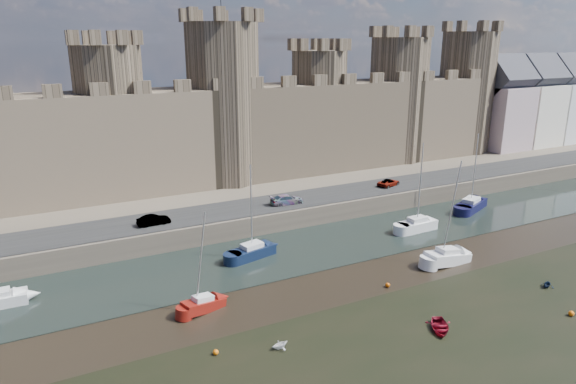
% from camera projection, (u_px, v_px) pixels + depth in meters
% --- Properties ---
extents(ground, '(160.00, 160.00, 0.00)m').
position_uv_depth(ground, '(432.00, 370.00, 37.56)').
color(ground, black).
rests_on(ground, ground).
extents(water_channel, '(160.00, 12.00, 0.08)m').
position_uv_depth(water_channel, '(286.00, 253.00, 58.05)').
color(water_channel, black).
rests_on(water_channel, ground).
extents(quay, '(160.00, 60.00, 2.50)m').
position_uv_depth(quay, '(192.00, 172.00, 88.44)').
color(quay, '#4C443A').
rests_on(quay, ground).
extents(road, '(160.00, 7.00, 0.10)m').
position_uv_depth(road, '(251.00, 207.00, 65.87)').
color(road, black).
rests_on(road, quay).
extents(castle, '(108.50, 11.00, 29.00)m').
position_uv_depth(castle, '(208.00, 121.00, 74.93)').
color(castle, '#42382B').
rests_on(castle, quay).
extents(townhouses, '(35.50, 9.05, 18.13)m').
position_uv_depth(townhouses, '(549.00, 103.00, 104.83)').
color(townhouses, '#C2A6AC').
rests_on(townhouses, quay).
extents(car_1, '(3.82, 1.45, 1.24)m').
position_uv_depth(car_1, '(154.00, 220.00, 59.32)').
color(car_1, gray).
rests_on(car_1, quay).
extents(car_2, '(4.53, 2.05, 1.29)m').
position_uv_depth(car_2, '(287.00, 200.00, 66.82)').
color(car_2, gray).
rests_on(car_2, quay).
extents(car_3, '(4.27, 2.96, 1.08)m').
position_uv_depth(car_3, '(389.00, 183.00, 75.09)').
color(car_3, gray).
rests_on(car_3, quay).
extents(sailboat_1, '(5.58, 3.22, 10.51)m').
position_uv_depth(sailboat_1, '(252.00, 251.00, 56.52)').
color(sailboat_1, '#0D1932').
rests_on(sailboat_1, ground).
extents(sailboat_2, '(5.25, 2.22, 11.17)m').
position_uv_depth(sailboat_2, '(417.00, 224.00, 64.45)').
color(sailboat_2, white).
rests_on(sailboat_2, ground).
extents(sailboat_3, '(6.62, 4.62, 10.83)m').
position_uv_depth(sailboat_3, '(471.00, 205.00, 72.30)').
color(sailboat_3, black).
rests_on(sailboat_3, ground).
extents(sailboat_4, '(4.22, 2.56, 9.23)m').
position_uv_depth(sailboat_4, '(203.00, 303.00, 45.58)').
color(sailboat_4, maroon).
rests_on(sailboat_4, ground).
extents(sailboat_5, '(5.32, 2.19, 11.35)m').
position_uv_depth(sailboat_5, '(447.00, 257.00, 55.12)').
color(sailboat_5, white).
rests_on(sailboat_5, ground).
extents(dinghy_3, '(1.45, 1.27, 0.74)m').
position_uv_depth(dinghy_3, '(280.00, 345.00, 39.99)').
color(dinghy_3, silver).
rests_on(dinghy_3, ground).
extents(dinghy_4, '(3.35, 3.62, 0.61)m').
position_uv_depth(dinghy_4, '(440.00, 327.00, 42.52)').
color(dinghy_4, maroon).
rests_on(dinghy_4, ground).
extents(dinghy_7, '(1.76, 1.67, 0.73)m').
position_uv_depth(dinghy_7, '(547.00, 284.00, 49.91)').
color(dinghy_7, black).
rests_on(dinghy_7, ground).
extents(buoy_1, '(0.45, 0.45, 0.45)m').
position_uv_depth(buoy_1, '(216.00, 352.00, 39.28)').
color(buoy_1, orange).
rests_on(buoy_1, ground).
extents(buoy_3, '(0.48, 0.48, 0.48)m').
position_uv_depth(buoy_3, '(388.00, 285.00, 49.96)').
color(buoy_3, '#CB5109').
rests_on(buoy_3, ground).
extents(buoy_5, '(0.49, 0.49, 0.49)m').
position_uv_depth(buoy_5, '(571.00, 314.00, 44.77)').
color(buoy_5, orange).
rests_on(buoy_5, ground).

